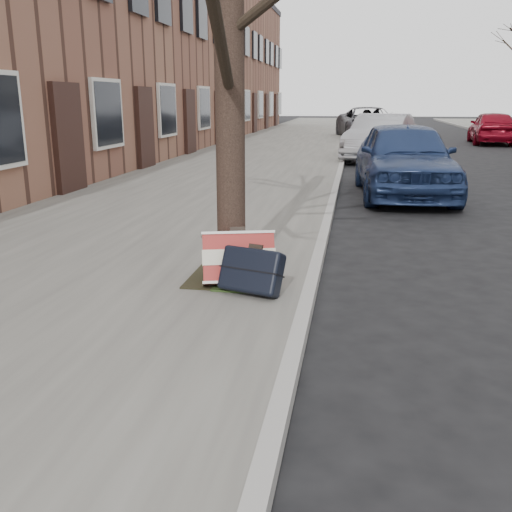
% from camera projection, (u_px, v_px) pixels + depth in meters
% --- Properties ---
extents(ground, '(120.00, 120.00, 0.00)m').
position_uv_depth(ground, '(470.00, 357.00, 4.13)').
color(ground, black).
rests_on(ground, ground).
extents(near_sidewalk, '(5.00, 70.00, 0.12)m').
position_uv_depth(near_sidewalk, '(270.00, 153.00, 18.97)').
color(near_sidewalk, slate).
rests_on(near_sidewalk, ground).
extents(house_near, '(6.80, 40.00, 7.00)m').
position_uv_depth(house_near, '(109.00, 49.00, 19.98)').
color(house_near, brown).
rests_on(house_near, ground).
extents(dirt_patch, '(0.85, 0.85, 0.02)m').
position_uv_depth(dirt_patch, '(234.00, 277.00, 5.57)').
color(dirt_patch, black).
rests_on(dirt_patch, near_sidewalk).
extents(suitcase_red, '(0.73, 0.53, 0.51)m').
position_uv_depth(suitcase_red, '(239.00, 259.00, 5.29)').
color(suitcase_red, maroon).
rests_on(suitcase_red, near_sidewalk).
extents(suitcase_navy, '(0.63, 0.48, 0.44)m').
position_uv_depth(suitcase_navy, '(252.00, 270.00, 5.05)').
color(suitcase_navy, black).
rests_on(suitcase_navy, near_sidewalk).
extents(car_near_front, '(1.93, 4.27, 1.42)m').
position_uv_depth(car_near_front, '(404.00, 158.00, 10.83)').
color(car_near_front, navy).
rests_on(car_near_front, ground).
extents(car_near_mid, '(2.41, 4.40, 1.38)m').
position_uv_depth(car_near_mid, '(381.00, 137.00, 17.12)').
color(car_near_mid, '#9B9CA1').
rests_on(car_near_mid, ground).
extents(car_near_back, '(3.19, 5.54, 1.45)m').
position_uv_depth(car_near_back, '(368.00, 123.00, 25.87)').
color(car_near_back, '#3A393E').
rests_on(car_near_back, ground).
extents(car_far_back, '(1.91, 4.08, 1.35)m').
position_uv_depth(car_far_back, '(492.00, 127.00, 23.41)').
color(car_far_back, maroon).
rests_on(car_far_back, ground).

